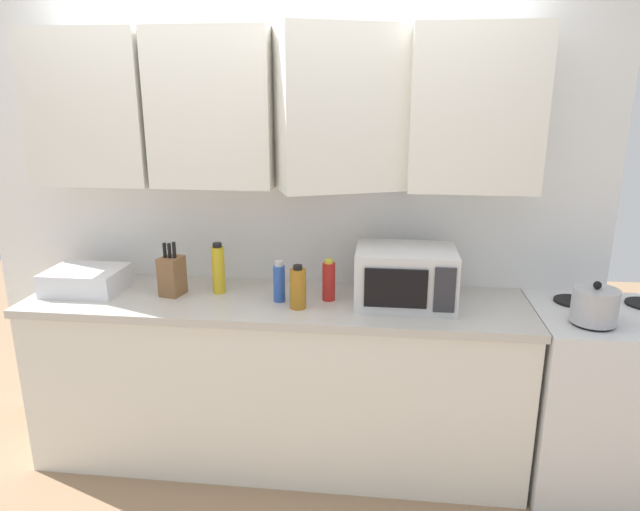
# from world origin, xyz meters

# --- Properties ---
(wall_back_with_cabinets) EXTENTS (3.39, 0.53, 2.60)m
(wall_back_with_cabinets) POSITION_xyz_m (-0.00, -0.07, 1.58)
(wall_back_with_cabinets) COLOR white
(wall_back_with_cabinets) RESTS_ON ground_plane
(counter_run) EXTENTS (2.52, 0.63, 0.90)m
(counter_run) POSITION_xyz_m (0.00, -0.30, 0.45)
(counter_run) COLOR white
(counter_run) RESTS_ON ground_plane
(stove_range) EXTENTS (0.76, 0.64, 0.91)m
(stove_range) POSITION_xyz_m (1.65, -0.32, 0.45)
(stove_range) COLOR silver
(stove_range) RESTS_ON ground_plane
(kettle) EXTENTS (0.20, 0.20, 0.19)m
(kettle) POSITION_xyz_m (1.48, -0.46, 0.99)
(kettle) COLOR #B2B2B7
(kettle) RESTS_ON stove_range
(microwave) EXTENTS (0.48, 0.37, 0.28)m
(microwave) POSITION_xyz_m (0.64, -0.29, 1.04)
(microwave) COLOR silver
(microwave) RESTS_ON counter_run
(dish_rack) EXTENTS (0.38, 0.30, 0.12)m
(dish_rack) POSITION_xyz_m (-1.01, -0.30, 0.96)
(dish_rack) COLOR silver
(dish_rack) RESTS_ON counter_run
(knife_block) EXTENTS (0.12, 0.14, 0.28)m
(knife_block) POSITION_xyz_m (-0.54, -0.30, 1.00)
(knife_block) COLOR brown
(knife_block) RESTS_ON counter_run
(bottle_amber_vinegar) EXTENTS (0.08, 0.08, 0.22)m
(bottle_amber_vinegar) POSITION_xyz_m (0.13, -0.41, 1.00)
(bottle_amber_vinegar) COLOR #AD701E
(bottle_amber_vinegar) RESTS_ON counter_run
(bottle_yellow_mustard) EXTENTS (0.07, 0.07, 0.27)m
(bottle_yellow_mustard) POSITION_xyz_m (-0.31, -0.24, 1.03)
(bottle_yellow_mustard) COLOR gold
(bottle_yellow_mustard) RESTS_ON counter_run
(bottle_red_sauce) EXTENTS (0.06, 0.06, 0.21)m
(bottle_red_sauce) POSITION_xyz_m (0.27, -0.29, 1.00)
(bottle_red_sauce) COLOR red
(bottle_red_sauce) RESTS_ON counter_run
(bottle_blue_cleaner) EXTENTS (0.06, 0.06, 0.21)m
(bottle_blue_cleaner) POSITION_xyz_m (0.03, -0.33, 1.00)
(bottle_blue_cleaner) COLOR #2D56B7
(bottle_blue_cleaner) RESTS_ON counter_run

